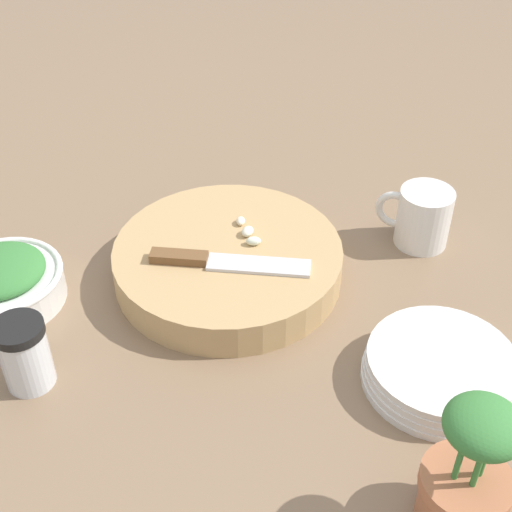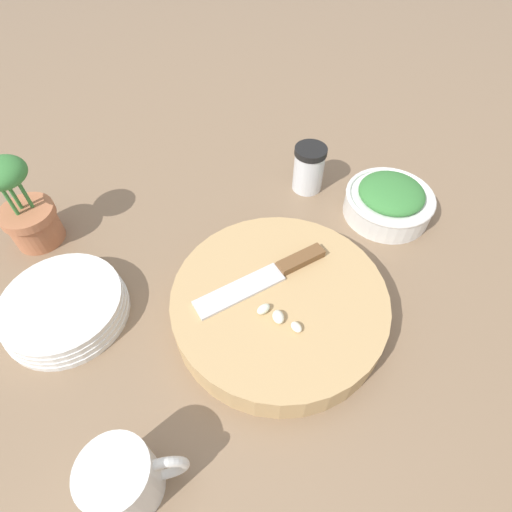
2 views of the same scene
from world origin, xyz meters
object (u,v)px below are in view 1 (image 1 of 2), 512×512
plate_stack (440,369)px  herb_bowl (3,281)px  chef_knife (220,261)px  cutting_board (228,262)px  coffee_mug (422,217)px  garlic_cloves (248,232)px  potted_herb (468,478)px  spice_jar (24,354)px

plate_stack → herb_bowl: bearing=-31.9°
chef_knife → cutting_board: bearing=171.5°
coffee_mug → plate_stack: bearing=67.7°
garlic_cloves → herb_bowl: bearing=-4.1°
coffee_mug → plate_stack: (0.11, 0.26, -0.03)m
potted_herb → chef_knife: bearing=-71.3°
spice_jar → potted_herb: 0.51m
chef_knife → spice_jar: spice_jar is taller
potted_herb → coffee_mug: bearing=-112.8°
chef_knife → coffee_mug: (-0.31, -0.02, -0.01)m
cutting_board → herb_bowl: size_ratio=1.98×
plate_stack → potted_herb: (0.07, 0.17, 0.05)m
cutting_board → coffee_mug: (-0.30, 0.01, 0.02)m
potted_herb → herb_bowl: bearing=-48.7°
herb_bowl → spice_jar: size_ratio=1.74×
herb_bowl → spice_jar: bearing=97.7°
cutting_board → spice_jar: bearing=22.7°
coffee_mug → chef_knife: bearing=4.2°
chef_knife → coffee_mug: coffee_mug is taller
coffee_mug → plate_stack: 0.28m
cutting_board → coffee_mug: 0.30m
herb_bowl → spice_jar: spice_jar is taller
chef_knife → plate_stack: (-0.21, 0.23, -0.04)m
chef_knife → plate_stack: 0.31m
herb_bowl → potted_herb: 0.63m
coffee_mug → plate_stack: coffee_mug is taller
chef_knife → garlic_cloves: bearing=155.8°
herb_bowl → garlic_cloves: bearing=175.9°
chef_knife → garlic_cloves: size_ratio=2.92×
plate_stack → spice_jar: bearing=-17.3°
chef_knife → coffee_mug: bearing=117.9°
chef_knife → herb_bowl: herb_bowl is taller
cutting_board → spice_jar: 0.30m
herb_bowl → cutting_board: bearing=171.9°
garlic_cloves → coffee_mug: 0.26m
spice_jar → garlic_cloves: bearing=-156.7°
cutting_board → garlic_cloves: garlic_cloves is taller
spice_jar → plate_stack: spice_jar is taller
garlic_cloves → spice_jar: (0.31, 0.14, -0.01)m
garlic_cloves → plate_stack: bearing=118.8°
chef_knife → spice_jar: bearing=-47.8°
cutting_board → coffee_mug: coffee_mug is taller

